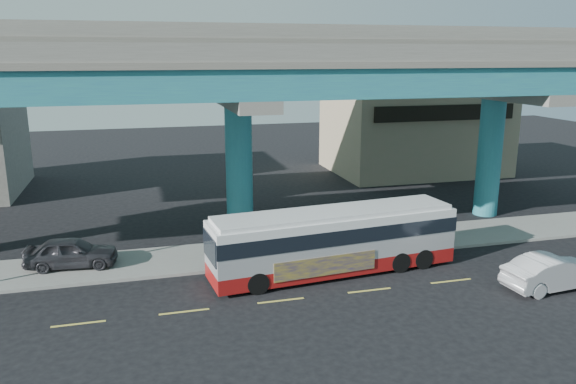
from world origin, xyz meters
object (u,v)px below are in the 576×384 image
object	(u,v)px
stop_sign	(369,216)
parked_car	(71,252)
sedan	(553,272)
transit_bus	(334,239)

from	to	relation	value
stop_sign	parked_car	bearing A→B (deg)	175.99
sedan	parked_car	xyz separation A→B (m)	(-20.63, 7.87, 0.11)
sedan	stop_sign	size ratio (longest dim) A/B	1.82
sedan	parked_car	bearing A→B (deg)	64.37
transit_bus	stop_sign	world-z (taller)	transit_bus
transit_bus	parked_car	distance (m)	12.52
stop_sign	transit_bus	bearing A→B (deg)	-140.06
sedan	parked_car	world-z (taller)	parked_car
transit_bus	sedan	size ratio (longest dim) A/B	2.55
sedan	parked_car	distance (m)	22.08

